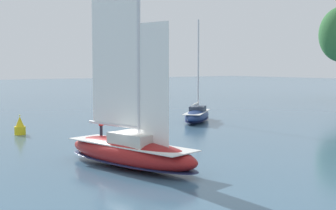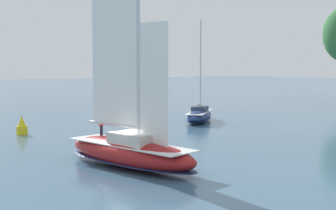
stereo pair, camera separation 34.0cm
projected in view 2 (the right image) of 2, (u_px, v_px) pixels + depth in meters
name	position (u px, v px, depth m)	size (l,w,h in m)	color
ground_plane	(130.00, 167.00, 29.77)	(400.00, 400.00, 0.00)	#42667F
sailboat_main	(130.00, 149.00, 29.66)	(11.42, 5.22, 15.15)	maroon
sailboat_moored_near_marina	(199.00, 115.00, 53.87)	(7.39, 8.04, 11.75)	navy
channel_buoy	(22.00, 127.00, 43.90)	(1.03, 1.03, 1.88)	yellow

